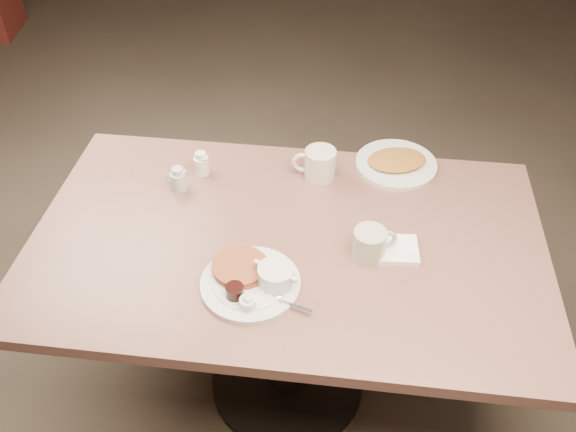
# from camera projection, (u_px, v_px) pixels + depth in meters

# --- Properties ---
(room) EXTENTS (7.04, 8.04, 2.84)m
(room) POSITION_uv_depth(u_px,v_px,m) (287.00, 27.00, 1.33)
(room) COLOR #4C3F33
(room) RESTS_ON ground
(diner_table) EXTENTS (1.50, 0.90, 0.75)m
(diner_table) POSITION_uv_depth(u_px,v_px,m) (287.00, 277.00, 1.88)
(diner_table) COLOR #84564C
(diner_table) RESTS_ON ground
(main_plate) EXTENTS (0.36, 0.36, 0.07)m
(main_plate) POSITION_uv_depth(u_px,v_px,m) (254.00, 279.00, 1.62)
(main_plate) COLOR silver
(main_plate) RESTS_ON diner_table
(coffee_mug_near) EXTENTS (0.14, 0.12, 0.09)m
(coffee_mug_near) POSITION_uv_depth(u_px,v_px,m) (370.00, 243.00, 1.68)
(coffee_mug_near) COLOR #B3AF97
(coffee_mug_near) RESTS_ON diner_table
(napkin) EXTENTS (0.15, 0.12, 0.02)m
(napkin) POSITION_uv_depth(u_px,v_px,m) (393.00, 250.00, 1.72)
(napkin) COLOR white
(napkin) RESTS_ON diner_table
(coffee_mug_far) EXTENTS (0.14, 0.10, 0.10)m
(coffee_mug_far) POSITION_uv_depth(u_px,v_px,m) (319.00, 164.00, 1.95)
(coffee_mug_far) COLOR beige
(coffee_mug_far) RESTS_ON diner_table
(creamer_left) EXTENTS (0.08, 0.07, 0.08)m
(creamer_left) POSITION_uv_depth(u_px,v_px,m) (179.00, 179.00, 1.91)
(creamer_left) COLOR #B7B8B4
(creamer_left) RESTS_ON diner_table
(creamer_right) EXTENTS (0.06, 0.07, 0.08)m
(creamer_right) POSITION_uv_depth(u_px,v_px,m) (201.00, 164.00, 1.97)
(creamer_right) COLOR white
(creamer_right) RESTS_ON diner_table
(hash_plate) EXTENTS (0.34, 0.34, 0.04)m
(hash_plate) POSITION_uv_depth(u_px,v_px,m) (396.00, 163.00, 2.02)
(hash_plate) COLOR silver
(hash_plate) RESTS_ON diner_table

